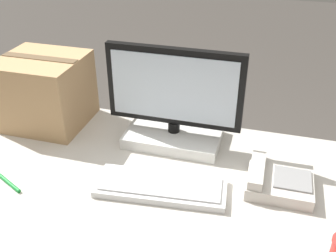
{
  "coord_description": "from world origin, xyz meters",
  "views": [
    {
      "loc": [
        0.35,
        -0.92,
        1.55
      ],
      "look_at": [
        0.04,
        0.15,
        0.88
      ],
      "focal_mm": 42.0,
      "sensor_mm": 36.0,
      "label": 1
    }
  ],
  "objects_px": {
    "keyboard": "(161,186)",
    "desk_phone": "(277,181)",
    "cardboard_box": "(45,91)",
    "pen_marker": "(9,183)",
    "monitor": "(174,108)"
  },
  "relations": [
    {
      "from": "desk_phone",
      "to": "pen_marker",
      "type": "xyz_separation_m",
      "value": [
        -0.83,
        -0.22,
        -0.02
      ]
    },
    {
      "from": "keyboard",
      "to": "desk_phone",
      "type": "relative_size",
      "value": 2.08
    },
    {
      "from": "monitor",
      "to": "cardboard_box",
      "type": "bearing_deg",
      "value": 179.47
    },
    {
      "from": "pen_marker",
      "to": "keyboard",
      "type": "bearing_deg",
      "value": -141.31
    },
    {
      "from": "desk_phone",
      "to": "pen_marker",
      "type": "relative_size",
      "value": 1.73
    },
    {
      "from": "cardboard_box",
      "to": "pen_marker",
      "type": "distance_m",
      "value": 0.43
    },
    {
      "from": "cardboard_box",
      "to": "pen_marker",
      "type": "relative_size",
      "value": 2.65
    },
    {
      "from": "desk_phone",
      "to": "cardboard_box",
      "type": "bearing_deg",
      "value": 168.74
    },
    {
      "from": "desk_phone",
      "to": "cardboard_box",
      "type": "distance_m",
      "value": 0.94
    },
    {
      "from": "monitor",
      "to": "pen_marker",
      "type": "relative_size",
      "value": 4.18
    },
    {
      "from": "keyboard",
      "to": "desk_phone",
      "type": "bearing_deg",
      "value": 11.68
    },
    {
      "from": "pen_marker",
      "to": "cardboard_box",
      "type": "bearing_deg",
      "value": -52.25
    },
    {
      "from": "cardboard_box",
      "to": "keyboard",
      "type": "bearing_deg",
      "value": -27.41
    },
    {
      "from": "cardboard_box",
      "to": "monitor",
      "type": "bearing_deg",
      "value": -0.53
    },
    {
      "from": "monitor",
      "to": "desk_phone",
      "type": "distance_m",
      "value": 0.44
    }
  ]
}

